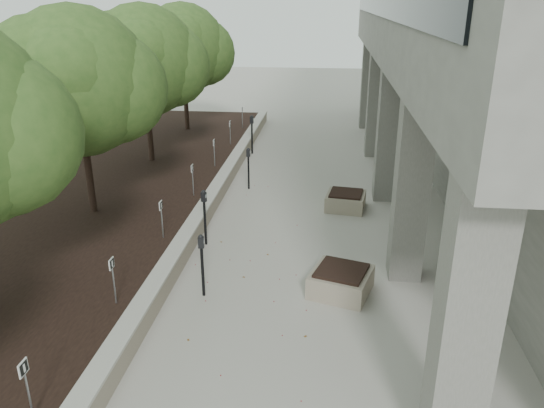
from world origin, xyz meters
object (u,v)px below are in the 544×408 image
at_px(parking_meter_2, 202,266).
at_px(parking_meter_3, 205,218).
at_px(crabapple_tree_5, 184,67).
at_px(parking_meter_5, 252,135).
at_px(crabapple_tree_3, 81,113).
at_px(parking_meter_4, 249,169).
at_px(planter_back, 346,200).
at_px(planter_front, 341,281).
at_px(crabapple_tree_4, 145,84).

distance_m(parking_meter_2, parking_meter_3, 2.51).
relative_size(crabapple_tree_5, parking_meter_5, 3.45).
relative_size(crabapple_tree_5, parking_meter_3, 3.68).
bearing_deg(crabapple_tree_3, parking_meter_5, 66.51).
xyz_separation_m(parking_meter_3, parking_meter_4, (0.45, 4.31, -0.04)).
height_order(parking_meter_2, parking_meter_4, parking_meter_2).
bearing_deg(planter_back, parking_meter_4, 155.71).
relative_size(parking_meter_2, planter_front, 1.19).
xyz_separation_m(crabapple_tree_3, planter_front, (6.78, -2.95, -2.84)).
xyz_separation_m(parking_meter_3, parking_meter_5, (-0.06, 8.57, 0.05)).
distance_m(crabapple_tree_5, planter_front, 14.89).
bearing_deg(parking_meter_4, parking_meter_2, -84.03).
relative_size(crabapple_tree_3, planter_back, 4.90).
distance_m(crabapple_tree_5, parking_meter_4, 8.03).
height_order(parking_meter_3, planter_back, parking_meter_3).
height_order(crabapple_tree_4, parking_meter_5, crabapple_tree_4).
xyz_separation_m(crabapple_tree_5, parking_meter_3, (3.37, -10.93, -2.38)).
bearing_deg(planter_back, crabapple_tree_4, 156.39).
relative_size(parking_meter_2, parking_meter_5, 0.90).
bearing_deg(planter_back, parking_meter_3, -141.28).
xyz_separation_m(parking_meter_2, parking_meter_4, (-0.07, 6.77, -0.01)).
xyz_separation_m(crabapple_tree_4, parking_meter_4, (3.83, -1.63, -2.42)).
xyz_separation_m(crabapple_tree_4, crabapple_tree_5, (0.00, 5.00, 0.00)).
xyz_separation_m(parking_meter_3, planter_front, (3.40, -2.01, -0.46)).
relative_size(parking_meter_5, planter_front, 1.33).
bearing_deg(parking_meter_2, planter_front, 2.65).
height_order(crabapple_tree_3, crabapple_tree_5, same).
bearing_deg(parking_meter_3, parking_meter_4, 104.57).
height_order(parking_meter_3, planter_front, parking_meter_3).
bearing_deg(planter_front, parking_meter_4, 115.04).
bearing_deg(crabapple_tree_4, crabapple_tree_3, -90.00).
height_order(crabapple_tree_4, planter_back, crabapple_tree_4).
bearing_deg(parking_meter_5, parking_meter_4, -73.84).
bearing_deg(parking_meter_2, crabapple_tree_3, 132.74).
xyz_separation_m(crabapple_tree_4, parking_meter_5, (3.32, 2.63, -2.33)).
height_order(parking_meter_3, parking_meter_5, parking_meter_5).
bearing_deg(crabapple_tree_4, planter_front, -49.54).
bearing_deg(crabapple_tree_5, crabapple_tree_3, -90.00).
xyz_separation_m(parking_meter_5, planter_back, (3.66, -5.68, -0.53)).
bearing_deg(planter_front, crabapple_tree_5, 117.63).
bearing_deg(planter_back, crabapple_tree_5, 130.91).
distance_m(crabapple_tree_5, parking_meter_3, 11.69).
height_order(crabapple_tree_5, parking_meter_2, crabapple_tree_5).
distance_m(crabapple_tree_3, planter_back, 7.79).
height_order(crabapple_tree_3, parking_meter_3, crabapple_tree_3).
bearing_deg(parking_meter_5, parking_meter_2, -77.67).
bearing_deg(crabapple_tree_5, crabapple_tree_4, -90.00).
xyz_separation_m(crabapple_tree_3, parking_meter_4, (3.83, 3.37, -2.42)).
bearing_deg(crabapple_tree_4, parking_meter_3, -60.38).
relative_size(parking_meter_2, planter_back, 1.27).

